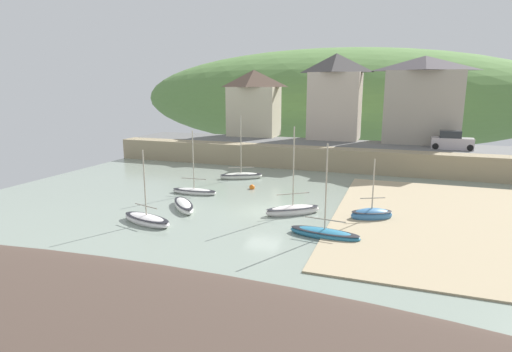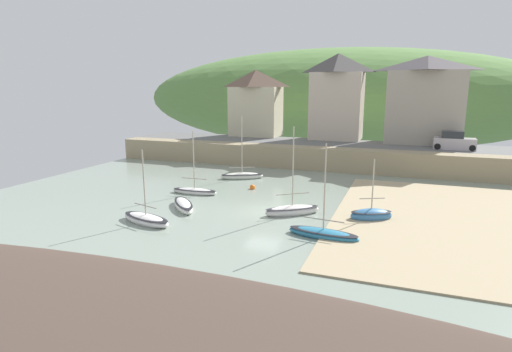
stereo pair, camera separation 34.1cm
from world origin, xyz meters
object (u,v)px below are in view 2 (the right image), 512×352
parked_car_near_slipway (454,142)px  mooring_buoy (252,187)px  sailboat_far_left (242,176)px  fishing_boat_green (146,219)px  waterfront_building_right (425,99)px  sailboat_white_hull (371,215)px  sailboat_blue_trim (195,191)px  sailboat_tall_mast (292,210)px  waterfront_building_centre (337,96)px  dinghy_open_wooden (323,233)px  waterfront_building_left (256,102)px  motorboat_with_cabin (183,205)px

parked_car_near_slipway → mooring_buoy: parked_car_near_slipway is taller
sailboat_far_left → fishing_boat_green: sailboat_far_left is taller
waterfront_building_right → sailboat_white_hull: bearing=-98.1°
sailboat_far_left → fishing_boat_green: bearing=-121.5°
sailboat_blue_trim → sailboat_white_hull: bearing=-10.8°
sailboat_far_left → mooring_buoy: bearing=-84.1°
fishing_boat_green → sailboat_white_hull: 15.18m
sailboat_tall_mast → mooring_buoy: 8.02m
waterfront_building_centre → dinghy_open_wooden: bearing=-81.7°
waterfront_building_centre → sailboat_white_hull: size_ratio=2.37×
waterfront_building_left → sailboat_white_hull: 30.66m
waterfront_building_right → motorboat_with_cabin: (-16.84, -26.48, -7.20)m
waterfront_building_right → fishing_boat_green: 35.71m
waterfront_building_centre → fishing_boat_green: bearing=-103.6°
sailboat_tall_mast → parked_car_near_slipway: size_ratio=1.55×
waterfront_building_right → sailboat_blue_trim: (-18.15, -22.34, -7.20)m
waterfront_building_centre → sailboat_white_hull: bearing=-74.8°
waterfront_building_left → parked_car_near_slipway: size_ratio=2.09×
sailboat_white_hull → parked_car_near_slipway: (6.57, 19.92, 2.88)m
sailboat_far_left → dinghy_open_wooden: size_ratio=1.09×
waterfront_building_right → parked_car_near_slipway: bearing=-55.5°
sailboat_tall_mast → sailboat_blue_trim: bearing=127.1°
waterfront_building_centre → mooring_buoy: bearing=-101.9°
mooring_buoy → sailboat_white_hull: bearing=-26.5°
sailboat_blue_trim → motorboat_with_cabin: (1.31, -4.14, 0.01)m
waterfront_building_left → fishing_boat_green: bearing=-83.6°
waterfront_building_centre → sailboat_white_hull: (6.63, -24.42, -7.41)m
parked_car_near_slipway → waterfront_building_right: bearing=125.8°
fishing_boat_green → sailboat_white_hull: (13.99, 5.90, 0.07)m
parked_car_near_slipway → dinghy_open_wooden: bearing=-108.9°
motorboat_with_cabin → parked_car_near_slipway: (19.93, 21.98, 2.97)m
sailboat_tall_mast → waterfront_building_left: bearing=79.3°
waterfront_building_centre → sailboat_far_left: size_ratio=1.65×
sailboat_far_left → waterfront_building_centre: bearing=38.9°
dinghy_open_wooden → mooring_buoy: bearing=137.0°
waterfront_building_right → fishing_boat_green: (-17.46, -30.31, -7.18)m
waterfront_building_left → fishing_boat_green: 31.20m
waterfront_building_right → sailboat_white_hull: (-3.48, -24.42, -7.11)m
waterfront_building_left → waterfront_building_centre: (10.74, 0.00, 0.90)m
waterfront_building_left → mooring_buoy: waterfront_building_left is taller
waterfront_building_left → motorboat_with_cabin: size_ratio=2.25×
waterfront_building_centre → sailboat_tall_mast: size_ratio=1.63×
dinghy_open_wooden → mooring_buoy: (-8.24, 9.79, -0.09)m
sailboat_white_hull → motorboat_with_cabin: size_ratio=1.14×
waterfront_building_left → waterfront_building_right: (20.85, -0.00, 0.61)m
waterfront_building_centre → parked_car_near_slipway: (13.19, -4.50, -4.53)m
dinghy_open_wooden → waterfront_building_centre: bearing=105.2°
sailboat_tall_mast → sailboat_blue_trim: sailboat_tall_mast is taller
motorboat_with_cabin → mooring_buoy: motorboat_with_cabin is taller
fishing_boat_green → sailboat_tall_mast: 10.07m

